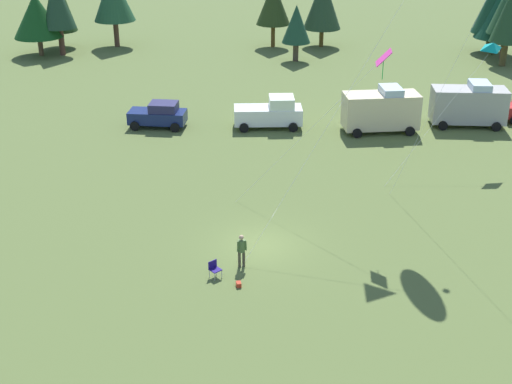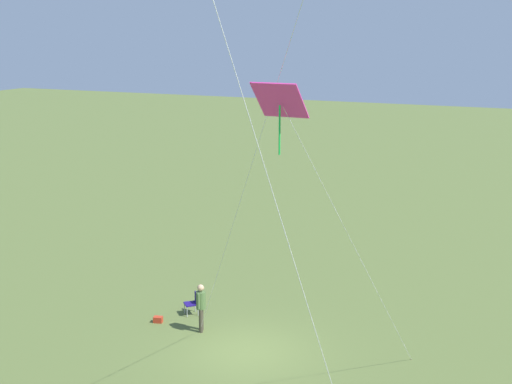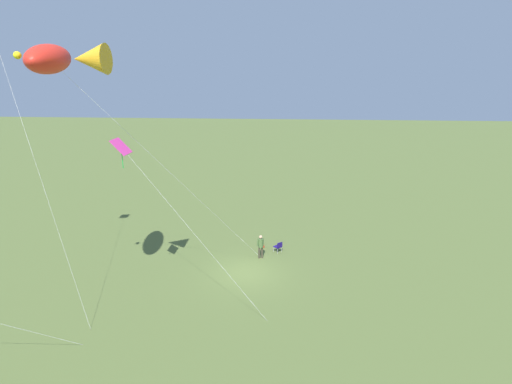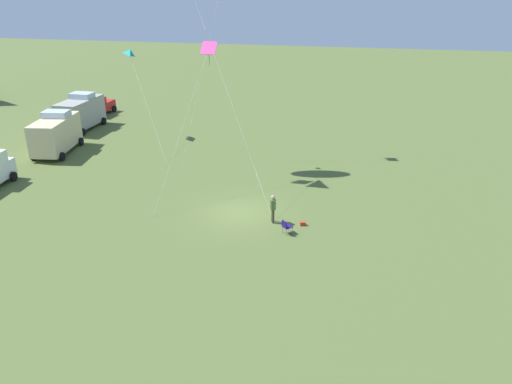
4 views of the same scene
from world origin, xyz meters
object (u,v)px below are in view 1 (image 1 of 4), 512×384
at_px(van_camper_beige, 381,110).
at_px(kite_delta_teal, 493,47).
at_px(folding_chair, 214,268).
at_px(truck_white_pickup, 270,113).
at_px(van_motorhome_grey, 469,104).
at_px(car_navy_hatch, 159,115).
at_px(person_kite_flyer, 241,248).
at_px(backpack_on_grass, 239,284).
at_px(kite_diamond_rainbow, 380,62).

distance_m(van_camper_beige, kite_delta_teal, 9.45).
bearing_deg(kite_delta_teal, folding_chair, -135.10).
bearing_deg(truck_white_pickup, van_motorhome_grey, -0.33).
xyz_separation_m(car_navy_hatch, kite_delta_teal, (22.45, -4.59, 6.42)).
height_order(car_navy_hatch, kite_delta_teal, kite_delta_teal).
relative_size(person_kite_flyer, van_motorhome_grey, 0.32).
relative_size(van_camper_beige, van_motorhome_grey, 1.04).
distance_m(person_kite_flyer, truck_white_pickup, 20.22).
xyz_separation_m(backpack_on_grass, car_navy_hatch, (-7.32, 21.69, 0.84)).
bearing_deg(car_navy_hatch, van_camper_beige, 2.85).
distance_m(backpack_on_grass, van_camper_beige, 23.31).
distance_m(car_navy_hatch, van_motorhome_grey, 23.04).
relative_size(backpack_on_grass, kite_delta_teal, 0.04).
bearing_deg(person_kite_flyer, van_camper_beige, 133.56).
xyz_separation_m(van_motorhome_grey, kite_diamond_rainbow, (-8.89, -15.48, 7.14)).
bearing_deg(person_kite_flyer, kite_diamond_rainbow, 108.50).
distance_m(truck_white_pickup, van_motorhome_grey, 14.77).
bearing_deg(van_camper_beige, backpack_on_grass, -121.11).
xyz_separation_m(person_kite_flyer, van_motorhome_grey, (15.63, 21.23, 0.62)).
bearing_deg(truck_white_pickup, folding_chair, -100.15).
relative_size(backpack_on_grass, truck_white_pickup, 0.06).
xyz_separation_m(backpack_on_grass, truck_white_pickup, (0.94, 21.99, 0.99)).
height_order(person_kite_flyer, kite_diamond_rainbow, kite_diamond_rainbow).
height_order(folding_chair, kite_diamond_rainbow, kite_diamond_rainbow).
bearing_deg(van_motorhome_grey, person_kite_flyer, -125.39).
relative_size(van_camper_beige, kite_diamond_rainbow, 0.60).
xyz_separation_m(person_kite_flyer, car_navy_hatch, (-7.36, 19.89, -0.07)).
height_order(van_camper_beige, kite_delta_teal, kite_delta_teal).
height_order(folding_chair, van_motorhome_grey, van_motorhome_grey).
height_order(person_kite_flyer, truck_white_pickup, truck_white_pickup).
bearing_deg(car_navy_hatch, person_kite_flyer, -66.01).
height_order(backpack_on_grass, kite_diamond_rainbow, kite_diamond_rainbow).
bearing_deg(person_kite_flyer, car_navy_hatch, 178.38).
relative_size(person_kite_flyer, backpack_on_grass, 5.44).
height_order(kite_delta_teal, kite_diamond_rainbow, kite_diamond_rainbow).
distance_m(folding_chair, truck_white_pickup, 21.30).
relative_size(backpack_on_grass, van_camper_beige, 0.06).
height_order(backpack_on_grass, van_camper_beige, van_camper_beige).
distance_m(folding_chair, van_motorhome_grey, 27.92).
bearing_deg(backpack_on_grass, van_camper_beige, 67.24).
bearing_deg(van_camper_beige, person_kite_flyer, -122.87).
relative_size(folding_chair, van_motorhome_grey, 0.15).
height_order(car_navy_hatch, kite_diamond_rainbow, kite_diamond_rainbow).
relative_size(backpack_on_grass, van_motorhome_grey, 0.06).
bearing_deg(backpack_on_grass, kite_delta_teal, 48.50).
relative_size(folding_chair, backpack_on_grass, 2.56).
relative_size(van_motorhome_grey, kite_diamond_rainbow, 0.58).
xyz_separation_m(car_navy_hatch, van_camper_beige, (16.32, -0.24, 0.69)).
height_order(person_kite_flyer, folding_chair, person_kite_flyer).
height_order(truck_white_pickup, kite_diamond_rainbow, kite_diamond_rainbow).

